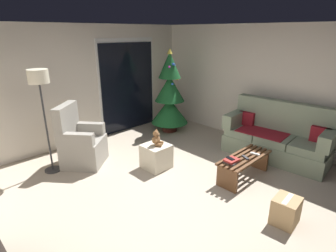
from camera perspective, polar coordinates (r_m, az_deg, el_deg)
name	(u,v)px	position (r m, az deg, el deg)	size (l,w,h in m)	color
ground_plane	(182,197)	(4.17, 2.89, -14.76)	(7.00, 7.00, 0.00)	#B2A38E
wall_back	(77,86)	(6.05, -18.86, 8.06)	(5.72, 0.12, 2.50)	beige
wall_right	(278,88)	(5.99, 22.26, 7.54)	(0.12, 6.00, 2.50)	beige
patio_door_frame	(128,85)	(6.66, -8.53, 8.53)	(1.60, 0.02, 2.20)	silver
patio_door_glass	(128,88)	(6.65, -8.42, 8.09)	(1.50, 0.02, 2.10)	black
couch	(277,138)	(5.60, 22.15, -2.33)	(0.91, 1.99, 1.08)	gray
coffee_table	(244,164)	(4.68, 15.88, -7.70)	(1.10, 0.40, 0.40)	brown
remote_graphite	(245,157)	(4.56, 16.15, -6.44)	(0.04, 0.16, 0.02)	#333338
remote_white	(255,154)	(4.74, 18.02, -5.64)	(0.04, 0.16, 0.02)	silver
book_stack	(231,161)	(4.36, 13.32, -7.19)	(0.23, 0.20, 0.06)	#4C4C51
cell_phone	(230,158)	(4.35, 13.08, -6.71)	(0.07, 0.14, 0.01)	black
christmas_tree	(170,96)	(6.45, 0.35, 6.36)	(0.89, 0.89, 1.98)	#4C1E19
armchair	(81,143)	(5.18, -18.07, -3.55)	(0.96, 0.97, 1.13)	gray
floor_lamp	(40,87)	(4.79, -25.60, 7.52)	(0.32, 0.32, 1.78)	#2D2D30
ottoman	(156,156)	(4.86, -2.51, -6.44)	(0.44, 0.44, 0.44)	beige
teddy_bear_chestnut	(157,139)	(4.72, -2.45, -2.74)	(0.21, 0.22, 0.29)	brown
cardboard_box_taped_mid_floor	(286,211)	(3.90, 23.73, -16.16)	(0.36, 0.32, 0.36)	tan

